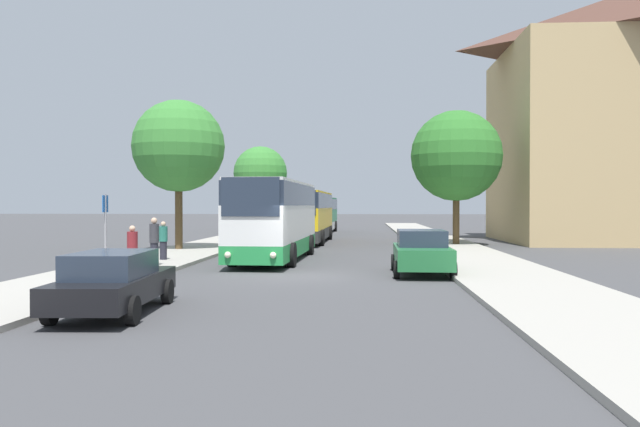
# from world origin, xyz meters

# --- Properties ---
(ground_plane) EXTENTS (300.00, 300.00, 0.00)m
(ground_plane) POSITION_xyz_m (0.00, 0.00, 0.00)
(ground_plane) COLOR #424244
(ground_plane) RESTS_ON ground
(sidewalk_left) EXTENTS (4.00, 120.00, 0.15)m
(sidewalk_left) POSITION_xyz_m (-7.00, 0.00, 0.07)
(sidewalk_left) COLOR #A39E93
(sidewalk_left) RESTS_ON ground_plane
(sidewalk_right) EXTENTS (4.00, 120.00, 0.15)m
(sidewalk_right) POSITION_xyz_m (7.00, 0.00, 0.07)
(sidewalk_right) COLOR #A39E93
(sidewalk_right) RESTS_ON ground_plane
(building_right_background) EXTENTS (16.47, 12.90, 16.96)m
(building_right_background) POSITION_xyz_m (20.02, 21.82, 8.48)
(building_right_background) COLOR tan
(building_right_background) RESTS_ON ground_plane
(bus_front) EXTENTS (2.97, 10.88, 3.55)m
(bus_front) POSITION_xyz_m (-1.91, 6.22, 1.89)
(bus_front) COLOR #238942
(bus_front) RESTS_ON ground_plane
(bus_middle) EXTENTS (3.05, 11.64, 3.37)m
(bus_middle) POSITION_xyz_m (-1.67, 19.60, 1.80)
(bus_middle) COLOR #2D2D2D
(bus_middle) RESTS_ON ground_plane
(bus_rear) EXTENTS (3.19, 11.85, 3.18)m
(bus_rear) POSITION_xyz_m (-1.95, 33.55, 1.71)
(bus_rear) COLOR silver
(bus_rear) RESTS_ON ground_plane
(parked_car_left_curb) EXTENTS (2.12, 4.69, 1.43)m
(parked_car_left_curb) POSITION_xyz_m (-3.69, -7.85, 0.75)
(parked_car_left_curb) COLOR black
(parked_car_left_curb) RESTS_ON ground_plane
(parked_car_right_near) EXTENTS (2.15, 4.40, 1.60)m
(parked_car_right_near) POSITION_xyz_m (4.15, 0.83, 0.82)
(parked_car_right_near) COLOR #236B38
(parked_car_right_near) RESTS_ON ground_plane
(bus_stop_sign) EXTENTS (0.08, 0.45, 2.74)m
(bus_stop_sign) POSITION_xyz_m (-7.08, -0.27, 1.84)
(bus_stop_sign) COLOR gray
(bus_stop_sign) RESTS_ON sidewalk_left
(pedestrian_waiting_near) EXTENTS (0.36, 0.36, 1.86)m
(pedestrian_waiting_near) POSITION_xyz_m (-6.05, 1.90, 1.10)
(pedestrian_waiting_near) COLOR #23232D
(pedestrian_waiting_near) RESTS_ON sidewalk_left
(pedestrian_waiting_far) EXTENTS (0.36, 0.36, 1.64)m
(pedestrian_waiting_far) POSITION_xyz_m (-5.93, -0.72, 0.97)
(pedestrian_waiting_far) COLOR #23232D
(pedestrian_waiting_far) RESTS_ON sidewalk_left
(pedestrian_walking_back) EXTENTS (0.36, 0.36, 1.64)m
(pedestrian_walking_back) POSITION_xyz_m (-6.54, 4.51, 0.98)
(pedestrian_walking_back) COLOR #23232D
(pedestrian_walking_back) RESTS_ON sidewalk_left
(tree_left_near) EXTENTS (4.98, 4.98, 7.80)m
(tree_left_near) POSITION_xyz_m (-7.42, 35.59, 5.44)
(tree_left_near) COLOR #513D23
(tree_left_near) RESTS_ON sidewalk_left
(tree_left_far) EXTENTS (4.92, 4.92, 7.97)m
(tree_left_far) POSITION_xyz_m (-7.81, 11.04, 5.64)
(tree_left_far) COLOR #513D23
(tree_left_far) RESTS_ON sidewalk_left
(tree_right_near) EXTENTS (5.46, 5.46, 8.05)m
(tree_right_near) POSITION_xyz_m (7.67, 16.28, 5.46)
(tree_right_near) COLOR #513D23
(tree_right_near) RESTS_ON sidewalk_right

